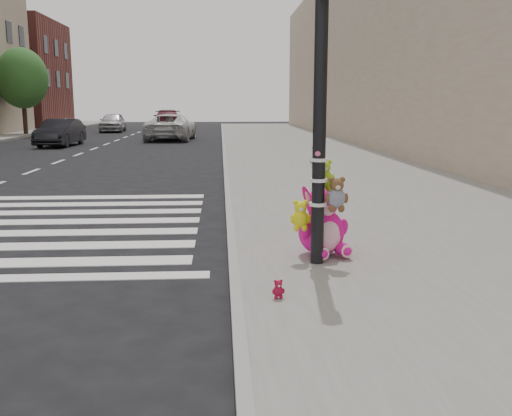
{
  "coord_description": "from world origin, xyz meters",
  "views": [
    {
      "loc": [
        1.4,
        -5.08,
        2.13
      ],
      "look_at": [
        1.86,
        2.34,
        0.75
      ],
      "focal_mm": 40.0,
      "sensor_mm": 36.0,
      "label": 1
    }
  ],
  "objects_px": {
    "car_dark_far": "(60,133)",
    "pink_bunny": "(323,226)",
    "signal_pole": "(321,134)",
    "red_teddy": "(278,289)",
    "car_white_near": "(171,127)"
  },
  "relations": [
    {
      "from": "signal_pole",
      "to": "red_teddy",
      "type": "height_order",
      "value": "signal_pole"
    },
    {
      "from": "pink_bunny",
      "to": "car_white_near",
      "type": "height_order",
      "value": "car_white_near"
    },
    {
      "from": "car_dark_far",
      "to": "car_white_near",
      "type": "xyz_separation_m",
      "value": [
        5.07,
        4.36,
        0.07
      ]
    },
    {
      "from": "red_teddy",
      "to": "car_dark_far",
      "type": "height_order",
      "value": "car_dark_far"
    },
    {
      "from": "signal_pole",
      "to": "pink_bunny",
      "type": "height_order",
      "value": "signal_pole"
    },
    {
      "from": "pink_bunny",
      "to": "car_white_near",
      "type": "xyz_separation_m",
      "value": [
        -4.16,
        26.0,
        0.21
      ]
    },
    {
      "from": "pink_bunny",
      "to": "car_dark_far",
      "type": "height_order",
      "value": "car_dark_far"
    },
    {
      "from": "car_dark_far",
      "to": "pink_bunny",
      "type": "bearing_deg",
      "value": -63.8
    },
    {
      "from": "car_dark_far",
      "to": "car_white_near",
      "type": "relative_size",
      "value": 0.76
    },
    {
      "from": "car_dark_far",
      "to": "car_white_near",
      "type": "height_order",
      "value": "car_white_near"
    },
    {
      "from": "car_dark_far",
      "to": "car_white_near",
      "type": "bearing_deg",
      "value": 43.76
    },
    {
      "from": "red_teddy",
      "to": "car_white_near",
      "type": "xyz_separation_m",
      "value": [
        -3.4,
        27.68,
        0.5
      ]
    },
    {
      "from": "signal_pole",
      "to": "car_dark_far",
      "type": "distance_m",
      "value": 23.84
    },
    {
      "from": "pink_bunny",
      "to": "red_teddy",
      "type": "xyz_separation_m",
      "value": [
        -0.75,
        -1.67,
        -0.29
      ]
    },
    {
      "from": "red_teddy",
      "to": "car_white_near",
      "type": "distance_m",
      "value": 27.89
    }
  ]
}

